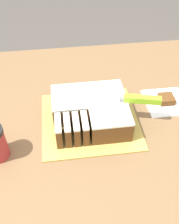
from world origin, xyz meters
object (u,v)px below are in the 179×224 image
knife (131,99)px  brownie (166,99)px  cake (91,111)px  cake_board (89,121)px

knife → brownie: size_ratio=6.56×
cake → cake_board: bearing=-136.9°
cake_board → knife: (0.14, -0.01, 0.09)m
cake → brownie: bearing=10.5°
cake_board → brownie: (0.30, 0.06, 0.02)m
cake_board → brownie: size_ratio=6.20×
cake → knife: bearing=-5.3°
cake → knife: 0.14m
cake → brownie: 0.30m
cake → brownie: (0.29, 0.05, -0.03)m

